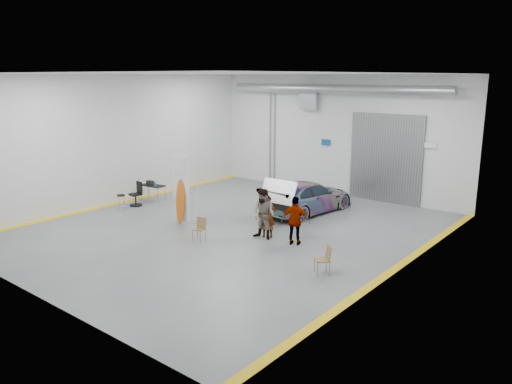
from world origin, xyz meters
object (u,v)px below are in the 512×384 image
Objects in this scene: folding_chair_far at (322,265)px; sedan_car at (308,197)px; person_a at (268,217)px; person_c at (295,221)px; person_b at (264,214)px; work_table at (152,185)px; folding_chair_near at (199,233)px; office_chair at (137,195)px; surfboard_display at (181,194)px; shop_stool at (121,203)px.

sedan_car is at bearing 170.50° from folding_chair_far.
person_a is 1.29m from person_c.
person_b reaches higher than work_table.
sedan_car is 5.75× the size of folding_chair_near.
office_chair is at bearing -144.98° from folding_chair_far.
person_a is 2.62m from folding_chair_near.
surfboard_display reaches higher than office_chair.
work_table is at bearing -150.23° from folding_chair_far.
sedan_car reaches higher than work_table.
person_c is 1.41× the size of work_table.
sedan_car is 8.35m from shop_stool.
work_table is (-7.87, 1.00, -0.04)m from person_a.
sedan_car is 5.65m from surfboard_display.
office_chair is at bearing -21.50° from person_c.
folding_chair_near is 0.67× the size of work_table.
work_table is (-11.36, 2.82, 0.47)m from folding_chair_far.
office_chair is at bearing -77.93° from work_table.
folding_chair_far is 1.26× the size of shop_stool.
office_chair is (-5.89, 1.77, 0.22)m from folding_chair_near.
sedan_car is 5.23× the size of folding_chair_far.
folding_chair_far is at bearing 0.12° from office_chair.
work_table is 1.18m from office_chair.
work_table is at bearing 28.13° from sedan_car.
person_c is 3.58m from folding_chair_near.
shop_stool is at bearing 162.15° from person_a.
person_b reaches higher than sedan_car.
work_table reaches higher than folding_chair_near.
sedan_car is at bearing 39.18° from office_chair.
person_a is at bearing 83.92° from person_b.
person_c reaches higher than work_table.
folding_chair_far is (3.49, -1.82, -0.51)m from person_a.
shop_stool is at bearing -177.81° from person_b.
folding_chair_near is at bearing -29.85° from surfboard_display.
surfboard_display is at bearing -176.12° from person_b.
person_a is 0.84× the size of person_b.
sedan_car is at bearing 67.91° from folding_chair_near.
person_b is 2.26× the size of folding_chair_near.
person_b is 2.48m from folding_chair_near.
office_chair is at bearing 154.41° from person_a.
office_chair is (-7.62, 0.13, -0.46)m from person_b.
person_c is at bearing 7.04° from shop_stool.
work_table is 1.14× the size of office_chair.
office_chair is at bearing 150.61° from folding_chair_near.
person_c is 2.43× the size of shop_stool.
sedan_car is at bearing 74.83° from person_a.
surfboard_display is (-3.84, -0.57, 0.28)m from person_b.
person_c is 9.21m from work_table.
folding_chair_far reaches higher than folding_chair_near.
shop_stool is at bearing 159.75° from folding_chair_near.
surfboard_display is 3.92m from office_chair.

